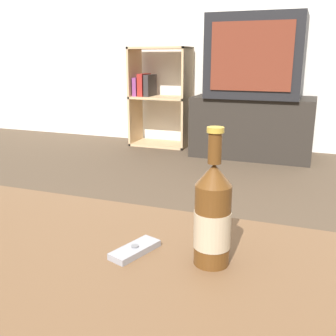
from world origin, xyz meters
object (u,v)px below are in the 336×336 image
object	(u,v)px
television	(257,57)
beer_bottle	(213,216)
bookshelf	(157,95)
tv_stand	(253,127)
cell_phone	(135,250)

from	to	relation	value
television	beer_bottle	bearing A→B (deg)	-83.15
bookshelf	tv_stand	bearing A→B (deg)	-6.81
television	beer_bottle	world-z (taller)	television
tv_stand	cell_phone	bearing A→B (deg)	-86.71
television	beer_bottle	xyz separation A→B (m)	(0.31, -2.62, -0.31)
bookshelf	television	bearing A→B (deg)	-7.05
tv_stand	television	size ratio (longest dim) A/B	1.33
television	tv_stand	bearing A→B (deg)	90.00
tv_stand	bookshelf	distance (m)	0.94
bookshelf	cell_phone	size ratio (longest dim) A/B	7.19
tv_stand	bookshelf	world-z (taller)	bookshelf
beer_bottle	cell_phone	size ratio (longest dim) A/B	2.22
tv_stand	bookshelf	xyz separation A→B (m)	(-0.91, 0.11, 0.23)
tv_stand	beer_bottle	world-z (taller)	beer_bottle
television	bookshelf	size ratio (longest dim) A/B	0.81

